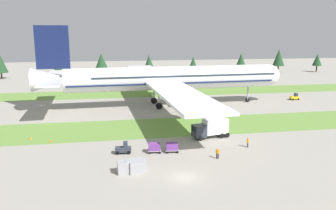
{
  "coord_description": "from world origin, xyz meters",
  "views": [
    {
      "loc": [
        -9.88,
        -43.16,
        19.39
      ],
      "look_at": [
        2.94,
        29.1,
        4.0
      ],
      "focal_mm": 37.11,
      "sensor_mm": 36.0,
      "label": 1
    }
  ],
  "objects_px": {
    "airliner": "(164,78)",
    "cargo_dolly_lead": "(154,147)",
    "uld_container_1": "(137,167)",
    "taxiway_marker_0": "(51,141)",
    "uld_container_2": "(125,167)",
    "cargo_dolly_second": "(172,147)",
    "catering_truck": "(211,128)",
    "uld_container_3": "(140,164)",
    "ground_crew_marshaller": "(248,142)",
    "uld_container_0": "(132,166)",
    "pushback_tractor": "(295,97)",
    "ground_crew_loader": "(218,153)",
    "taxiway_marker_1": "(31,138)",
    "baggage_tug": "(124,149)"
  },
  "relations": [
    {
      "from": "ground_crew_loader",
      "to": "uld_container_1",
      "type": "xyz_separation_m",
      "value": [
        -12.97,
        -3.35,
        -0.07
      ]
    },
    {
      "from": "airliner",
      "to": "baggage_tug",
      "type": "relative_size",
      "value": 30.11
    },
    {
      "from": "airliner",
      "to": "cargo_dolly_lead",
      "type": "relative_size",
      "value": 35.01
    },
    {
      "from": "airliner",
      "to": "ground_crew_loader",
      "type": "height_order",
      "value": "airliner"
    },
    {
      "from": "uld_container_0",
      "to": "taxiway_marker_1",
      "type": "bearing_deg",
      "value": 133.0
    },
    {
      "from": "pushback_tractor",
      "to": "catering_truck",
      "type": "bearing_deg",
      "value": 129.34
    },
    {
      "from": "cargo_dolly_lead",
      "to": "uld_container_3",
      "type": "xyz_separation_m",
      "value": [
        -3.09,
        -6.68,
        -0.15
      ]
    },
    {
      "from": "catering_truck",
      "to": "taxiway_marker_1",
      "type": "relative_size",
      "value": 15.6
    },
    {
      "from": "baggage_tug",
      "to": "cargo_dolly_second",
      "type": "xyz_separation_m",
      "value": [
        7.89,
        -0.74,
        0.1
      ]
    },
    {
      "from": "cargo_dolly_second",
      "to": "catering_truck",
      "type": "xyz_separation_m",
      "value": [
        8.65,
        6.56,
        1.03
      ]
    },
    {
      "from": "uld_container_1",
      "to": "taxiway_marker_0",
      "type": "xyz_separation_m",
      "value": [
        -14.05,
        16.62,
        -0.63
      ]
    },
    {
      "from": "cargo_dolly_second",
      "to": "taxiway_marker_1",
      "type": "bearing_deg",
      "value": 70.26
    },
    {
      "from": "ground_crew_marshaller",
      "to": "uld_container_1",
      "type": "height_order",
      "value": "uld_container_1"
    },
    {
      "from": "cargo_dolly_second",
      "to": "catering_truck",
      "type": "bearing_deg",
      "value": -47.42
    },
    {
      "from": "ground_crew_marshaller",
      "to": "uld_container_0",
      "type": "xyz_separation_m",
      "value": [
        -20.37,
        -7.29,
        -0.06
      ]
    },
    {
      "from": "airliner",
      "to": "pushback_tractor",
      "type": "relative_size",
      "value": 30.72
    },
    {
      "from": "pushback_tractor",
      "to": "uld_container_2",
      "type": "height_order",
      "value": "pushback_tractor"
    },
    {
      "from": "cargo_dolly_second",
      "to": "pushback_tractor",
      "type": "distance_m",
      "value": 58.21
    },
    {
      "from": "airliner",
      "to": "cargo_dolly_lead",
      "type": "distance_m",
      "value": 37.56
    },
    {
      "from": "cargo_dolly_lead",
      "to": "cargo_dolly_second",
      "type": "distance_m",
      "value": 2.9
    },
    {
      "from": "taxiway_marker_0",
      "to": "uld_container_2",
      "type": "bearing_deg",
      "value": -53.06
    },
    {
      "from": "uld_container_3",
      "to": "catering_truck",
      "type": "bearing_deg",
      "value": 41.58
    },
    {
      "from": "catering_truck",
      "to": "uld_container_1",
      "type": "xyz_separation_m",
      "value": [
        -15.14,
        -14.13,
        -1.08
      ]
    },
    {
      "from": "pushback_tractor",
      "to": "ground_crew_marshaller",
      "type": "xyz_separation_m",
      "value": [
        -30.57,
        -38.12,
        0.13
      ]
    },
    {
      "from": "ground_crew_loader",
      "to": "uld_container_0",
      "type": "xyz_separation_m",
      "value": [
        -13.53,
        -2.95,
        -0.06
      ]
    },
    {
      "from": "uld_container_2",
      "to": "pushback_tractor",
      "type": "bearing_deg",
      "value": 41.25
    },
    {
      "from": "uld_container_0",
      "to": "taxiway_marker_0",
      "type": "relative_size",
      "value": 4.02
    },
    {
      "from": "taxiway_marker_1",
      "to": "airliner",
      "type": "bearing_deg",
      "value": 40.57
    },
    {
      "from": "airliner",
      "to": "taxiway_marker_1",
      "type": "relative_size",
      "value": 174.91
    },
    {
      "from": "uld_container_1",
      "to": "cargo_dolly_second",
      "type": "bearing_deg",
      "value": 49.36
    },
    {
      "from": "airliner",
      "to": "catering_truck",
      "type": "height_order",
      "value": "airliner"
    },
    {
      "from": "cargo_dolly_second",
      "to": "pushback_tractor",
      "type": "height_order",
      "value": "pushback_tractor"
    },
    {
      "from": "cargo_dolly_lead",
      "to": "cargo_dolly_second",
      "type": "relative_size",
      "value": 1.0
    },
    {
      "from": "catering_truck",
      "to": "taxiway_marker_1",
      "type": "distance_m",
      "value": 33.5
    },
    {
      "from": "cargo_dolly_lead",
      "to": "uld_container_3",
      "type": "height_order",
      "value": "cargo_dolly_lead"
    },
    {
      "from": "uld_container_0",
      "to": "uld_container_1",
      "type": "relative_size",
      "value": 1.0
    },
    {
      "from": "pushback_tractor",
      "to": "uld_container_3",
      "type": "height_order",
      "value": "pushback_tractor"
    },
    {
      "from": "uld_container_1",
      "to": "airliner",
      "type": "bearing_deg",
      "value": 75.68
    },
    {
      "from": "cargo_dolly_second",
      "to": "ground_crew_marshaller",
      "type": "bearing_deg",
      "value": -84.1
    },
    {
      "from": "cargo_dolly_lead",
      "to": "uld_container_0",
      "type": "relative_size",
      "value": 1.17
    },
    {
      "from": "cargo_dolly_lead",
      "to": "uld_container_3",
      "type": "bearing_deg",
      "value": 160.6
    },
    {
      "from": "pushback_tractor",
      "to": "cargo_dolly_second",
      "type": "bearing_deg",
      "value": 128.46
    },
    {
      "from": "ground_crew_loader",
      "to": "uld_container_2",
      "type": "bearing_deg",
      "value": -146.99
    },
    {
      "from": "cargo_dolly_second",
      "to": "taxiway_marker_0",
      "type": "xyz_separation_m",
      "value": [
        -20.54,
        9.05,
        -0.67
      ]
    },
    {
      "from": "uld_container_3",
      "to": "cargo_dolly_lead",
      "type": "bearing_deg",
      "value": 65.21
    },
    {
      "from": "cargo_dolly_lead",
      "to": "taxiway_marker_0",
      "type": "distance_m",
      "value": 19.73
    },
    {
      "from": "uld_container_3",
      "to": "taxiway_marker_0",
      "type": "relative_size",
      "value": 4.02
    },
    {
      "from": "cargo_dolly_lead",
      "to": "uld_container_3",
      "type": "relative_size",
      "value": 1.17
    },
    {
      "from": "cargo_dolly_second",
      "to": "ground_crew_loader",
      "type": "xyz_separation_m",
      "value": [
        6.47,
        -4.22,
        0.03
      ]
    },
    {
      "from": "ground_crew_marshaller",
      "to": "uld_container_2",
      "type": "height_order",
      "value": "ground_crew_marshaller"
    }
  ]
}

